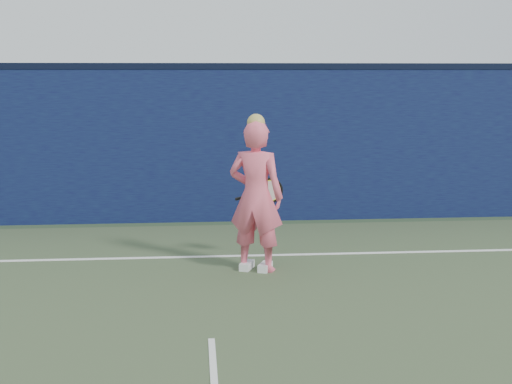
{
  "coord_description": "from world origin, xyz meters",
  "views": [
    {
      "loc": [
        -0.12,
        -5.3,
        2.45
      ],
      "look_at": [
        0.61,
        3.32,
        1.0
      ],
      "focal_mm": 50.0,
      "sensor_mm": 36.0,
      "label": 1
    }
  ],
  "objects": [
    {
      "name": "player",
      "position": [
        0.61,
        3.32,
        0.94
      ],
      "size": [
        0.8,
        0.67,
        1.96
      ],
      "rotation": [
        0.0,
        0.0,
        2.76
      ],
      "color": "#FB617B",
      "rests_on": "ground"
    },
    {
      "name": "wall_cap",
      "position": [
        0.0,
        6.5,
        2.55
      ],
      "size": [
        24.0,
        0.42,
        0.1
      ],
      "primitive_type": "cube",
      "color": "black",
      "rests_on": "backstop_wall"
    },
    {
      "name": "racket",
      "position": [
        0.8,
        3.75,
        0.93
      ],
      "size": [
        0.63,
        0.17,
        0.34
      ],
      "rotation": [
        0.0,
        0.0,
        -0.25
      ],
      "color": "black",
      "rests_on": "ground"
    },
    {
      "name": "backstop_wall",
      "position": [
        0.0,
        6.5,
        1.25
      ],
      "size": [
        24.0,
        0.4,
        2.5
      ],
      "primitive_type": "cube",
      "color": "#0D0E3B",
      "rests_on": "ground"
    }
  ]
}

